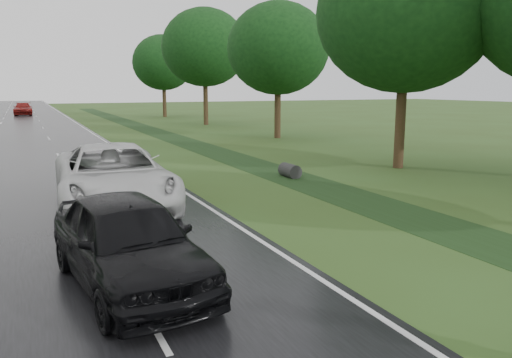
{
  "coord_description": "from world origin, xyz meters",
  "views": [
    {
      "loc": [
        1.97,
        -7.23,
        3.55
      ],
      "look_at": [
        7.11,
        3.79,
        1.3
      ],
      "focal_mm": 35.0,
      "sensor_mm": 36.0,
      "label": 1
    }
  ],
  "objects": [
    {
      "name": "road",
      "position": [
        0.0,
        45.0,
        0.02
      ],
      "size": [
        14.0,
        180.0,
        0.04
      ],
      "primitive_type": "cube",
      "color": "black",
      "rests_on": "ground"
    },
    {
      "name": "edge_stripe_east",
      "position": [
        6.75,
        45.0,
        0.04
      ],
      "size": [
        0.12,
        180.0,
        0.01
      ],
      "primitive_type": "cube",
      "color": "silver",
      "rests_on": "road"
    },
    {
      "name": "white_pickup",
      "position": [
        4.24,
        7.48,
        0.97
      ],
      "size": [
        3.4,
        6.83,
        1.86
      ],
      "primitive_type": "imported",
      "rotation": [
        0.0,
        0.0,
        -0.05
      ],
      "color": "silver",
      "rests_on": "road"
    },
    {
      "name": "far_car_red",
      "position": [
        2.11,
        63.3,
        0.8
      ],
      "size": [
        2.35,
        5.34,
        1.53
      ],
      "primitive_type": "imported",
      "rotation": [
        0.0,
        0.0,
        -0.04
      ],
      "color": "maroon",
      "rests_on": "road"
    },
    {
      "name": "tree_east_f",
      "position": [
        17.5,
        52.0,
        6.37
      ],
      "size": [
        7.2,
        7.2,
        9.62
      ],
      "color": "#3B2C18",
      "rests_on": "ground"
    },
    {
      "name": "tree_east_b",
      "position": [
        17.0,
        10.0,
        6.68
      ],
      "size": [
        7.6,
        7.6,
        10.11
      ],
      "color": "#3B2C18",
      "rests_on": "ground"
    },
    {
      "name": "tree_east_c",
      "position": [
        18.2,
        24.0,
        6.14
      ],
      "size": [
        7.0,
        7.0,
        9.29
      ],
      "color": "#3B2C18",
      "rests_on": "ground"
    },
    {
      "name": "center_line",
      "position": [
        0.0,
        45.0,
        0.04
      ],
      "size": [
        0.12,
        180.0,
        0.01
      ],
      "primitive_type": "cube",
      "color": "silver",
      "rests_on": "road"
    },
    {
      "name": "drainage_ditch",
      "position": [
        11.5,
        18.71,
        0.04
      ],
      "size": [
        2.2,
        120.0,
        0.56
      ],
      "color": "#1A3213",
      "rests_on": "ground"
    },
    {
      "name": "tree_east_d",
      "position": [
        17.8,
        38.0,
        7.15
      ],
      "size": [
        8.0,
        8.0,
        10.76
      ],
      "color": "#3B2C18",
      "rests_on": "ground"
    },
    {
      "name": "dark_sedan",
      "position": [
        3.5,
        1.42,
        0.86
      ],
      "size": [
        2.52,
        5.04,
        1.65
      ],
      "primitive_type": "imported",
      "rotation": [
        0.0,
        0.0,
        0.12
      ],
      "color": "black",
      "rests_on": "road"
    }
  ]
}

